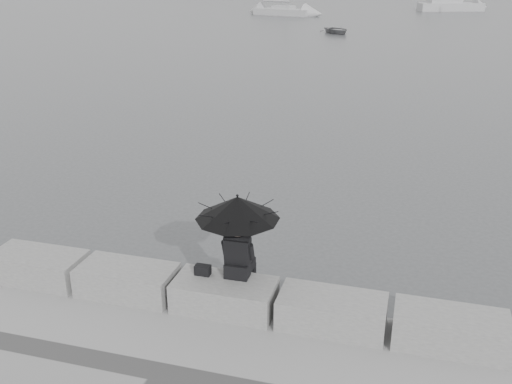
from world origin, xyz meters
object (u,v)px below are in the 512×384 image
(sailboat_left, at_px, (283,11))
(dinghy, at_px, (337,30))
(motor_cruiser, at_px, (451,4))
(seated_person, at_px, (237,216))

(sailboat_left, bearing_deg, dinghy, -47.51)
(sailboat_left, xyz_separation_m, motor_cruiser, (20.95, 14.34, 0.37))
(sailboat_left, relative_size, dinghy, 3.68)
(dinghy, bearing_deg, seated_person, -121.71)
(seated_person, distance_m, sailboat_left, 68.92)
(sailboat_left, distance_m, motor_cruiser, 25.39)
(seated_person, height_order, sailboat_left, sailboat_left)
(seated_person, xyz_separation_m, motor_cruiser, (5.78, 81.55, -1.14))
(motor_cruiser, xyz_separation_m, dinghy, (-11.04, -34.85, -0.60))
(seated_person, distance_m, dinghy, 47.03)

